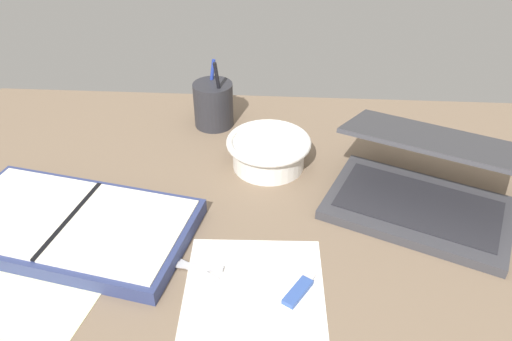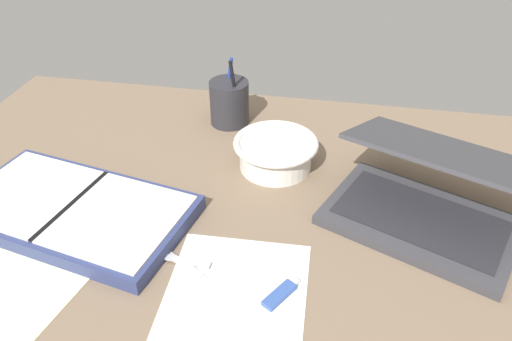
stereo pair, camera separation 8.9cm
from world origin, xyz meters
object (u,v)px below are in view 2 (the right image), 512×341
object	(u,v)px
bowl	(276,152)
scissors	(154,251)
pen_cup	(229,102)
laptop	(428,197)
planner	(73,210)

from	to	relation	value
bowl	scissors	xyz separation A→B (cm)	(-15.77, -28.20, -3.19)
pen_cup	scissors	size ratio (longest dim) A/B	1.17
laptop	bowl	size ratio (longest dim) A/B	2.33
laptop	planner	world-z (taller)	laptop
bowl	planner	distance (cm)	39.81
pen_cup	planner	bearing A→B (deg)	-117.08
laptop	planner	xyz separation A→B (cm)	(-61.44, -11.43, -3.18)
planner	pen_cup	bearing A→B (deg)	74.23
bowl	scissors	distance (cm)	32.47
pen_cup	scissors	world-z (taller)	pen_cup
laptop	scissors	bearing A→B (deg)	-135.38
pen_cup	scissors	xyz separation A→B (cm)	(-2.50, -44.28, -4.84)
laptop	planner	size ratio (longest dim) A/B	0.89
bowl	planner	xyz separation A→B (cm)	(-32.90, -22.32, -2.03)
pen_cup	laptop	bearing A→B (deg)	-32.82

